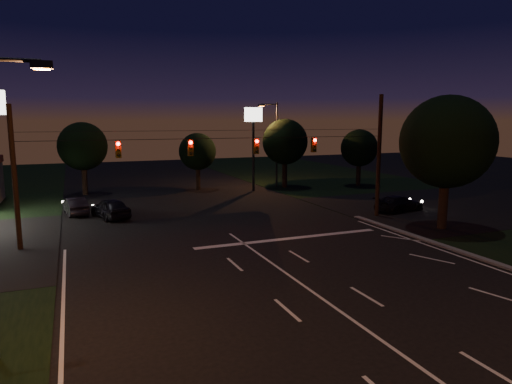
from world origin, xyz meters
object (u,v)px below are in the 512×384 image
tree_right_near (445,143)px  car_cross (399,203)px  car_oncoming_a (110,208)px  car_oncoming_b (75,206)px  utility_pole_right (376,216)px

tree_right_near → car_cross: bearing=78.0°
tree_right_near → car_oncoming_a: 23.79m
car_oncoming_a → car_oncoming_b: car_oncoming_a is taller
car_oncoming_b → car_cross: 25.19m
tree_right_near → car_cross: (1.19, 5.64, -5.04)m
utility_pole_right → tree_right_near: size_ratio=1.03×
utility_pole_right → tree_right_near: tree_right_near is taller
car_cross → utility_pole_right: bearing=96.2°
tree_right_near → car_oncoming_a: (-20.14, 11.65, -4.93)m
utility_pole_right → car_oncoming_b: 22.96m
car_oncoming_a → car_cross: size_ratio=1.00×
tree_right_near → car_oncoming_b: (-22.53, 14.10, -5.03)m
car_oncoming_b → tree_right_near: bearing=139.2°
tree_right_near → car_cross: tree_right_near is taller
utility_pole_right → car_cross: 2.91m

